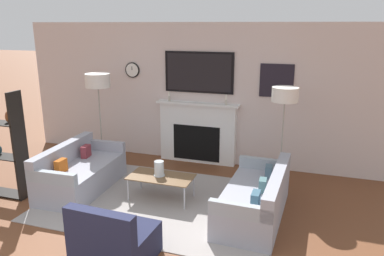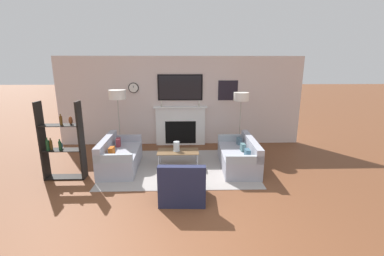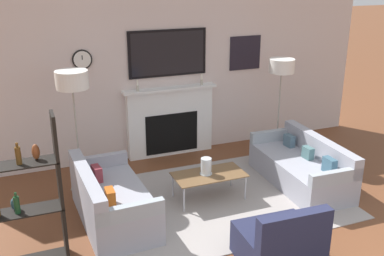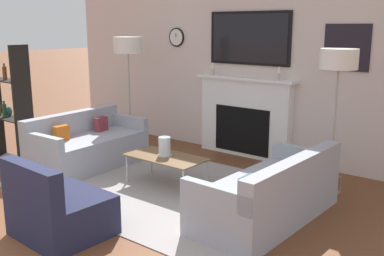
{
  "view_description": "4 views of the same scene",
  "coord_description": "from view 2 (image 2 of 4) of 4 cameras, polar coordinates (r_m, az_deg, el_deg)",
  "views": [
    {
      "loc": [
        2.11,
        -2.2,
        2.67
      ],
      "look_at": [
        0.28,
        3.33,
        1.04
      ],
      "focal_mm": 35.0,
      "sensor_mm": 36.0,
      "label": 1
    },
    {
      "loc": [
        0.12,
        -3.22,
        2.44
      ],
      "look_at": [
        0.31,
        3.01,
        0.9
      ],
      "focal_mm": 24.0,
      "sensor_mm": 36.0,
      "label": 2
    },
    {
      "loc": [
        -2.38,
        -2.45,
        3.1
      ],
      "look_at": [
        -0.12,
        3.21,
        0.93
      ],
      "focal_mm": 42.0,
      "sensor_mm": 36.0,
      "label": 3
    },
    {
      "loc": [
        3.52,
        -1.22,
        1.96
      ],
      "look_at": [
        0.13,
        3.07,
        0.71
      ],
      "focal_mm": 42.0,
      "sensor_mm": 36.0,
      "label": 4
    }
  ],
  "objects": [
    {
      "name": "shelf_unit",
      "position": [
        6.18,
        -26.94,
        -2.95
      ],
      "size": [
        0.86,
        0.28,
        1.71
      ],
      "color": "black",
      "rests_on": "ground_plane"
    },
    {
      "name": "hurricane_candle",
      "position": [
        6.32,
        -3.46,
        -4.19
      ],
      "size": [
        0.17,
        0.17,
        0.24
      ],
      "color": "silver",
      "rests_on": "coffee_table"
    },
    {
      "name": "area_rug",
      "position": [
        6.38,
        -2.72,
        -8.6
      ],
      "size": [
        3.54,
        2.46,
        0.01
      ],
      "color": "#9A928F",
      "rests_on": "ground_plane"
    },
    {
      "name": "couch_right",
      "position": [
        6.43,
        10.46,
        -6.2
      ],
      "size": [
        0.86,
        1.8,
        0.71
      ],
      "color": "#9C9EAB",
      "rests_on": "ground_plane"
    },
    {
      "name": "armchair",
      "position": [
        4.85,
        -2.11,
        -12.98
      ],
      "size": [
        0.86,
        0.77,
        0.77
      ],
      "color": "#21243F",
      "rests_on": "ground_plane"
    },
    {
      "name": "fireplace_wall",
      "position": [
        7.94,
        -2.57,
        5.1
      ],
      "size": [
        7.48,
        0.28,
        2.7
      ],
      "color": "beige",
      "rests_on": "ground_plane"
    },
    {
      "name": "floor_lamp_left",
      "position": [
        7.25,
        -16.27,
        6.97
      ],
      "size": [
        0.45,
        0.45,
        1.8
      ],
      "color": "#9E998E",
      "rests_on": "ground_plane"
    },
    {
      "name": "couch_left",
      "position": [
        6.48,
        -15.84,
        -6.2
      ],
      "size": [
        0.87,
        1.66,
        0.75
      ],
      "color": "#9C9EAB",
      "rests_on": "ground_plane"
    },
    {
      "name": "coffee_table",
      "position": [
        6.34,
        -3.1,
        -5.37
      ],
      "size": [
        1.01,
        0.53,
        0.38
      ],
      "color": "brown",
      "rests_on": "ground_plane"
    },
    {
      "name": "ground_plane",
      "position": [
        4.05,
        -3.35,
        -23.31
      ],
      "size": [
        60.0,
        60.0,
        0.0
      ],
      "primitive_type": "plane",
      "color": "brown"
    },
    {
      "name": "floor_lamp_right",
      "position": [
        7.2,
        10.88,
        6.66
      ],
      "size": [
        0.42,
        0.42,
        1.72
      ],
      "color": "#9E998E",
      "rests_on": "ground_plane"
    }
  ]
}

